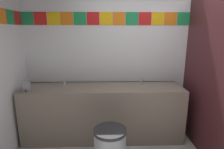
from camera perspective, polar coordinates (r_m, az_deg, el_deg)
The scene contains 5 objects.
wall_back at distance 3.30m, azimuth 13.36°, elevation 7.60°, with size 4.48×0.09×2.90m.
vanity_counter at distance 3.12m, azimuth -2.71°, elevation -11.48°, with size 2.56×0.60×0.89m.
faucet_left at distance 3.11m, azimuth -14.65°, elevation -2.39°, with size 0.04×0.10×0.14m.
faucet_right at distance 3.09m, azimuth 9.18°, elevation -2.25°, with size 0.04×0.10×0.14m.
soap_dispenser at distance 3.01m, azimuth -25.10°, elevation -3.28°, with size 0.09×0.09×0.16m.
Camera 1 is at (-0.85, -1.59, 1.78)m, focal length 29.36 mm.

